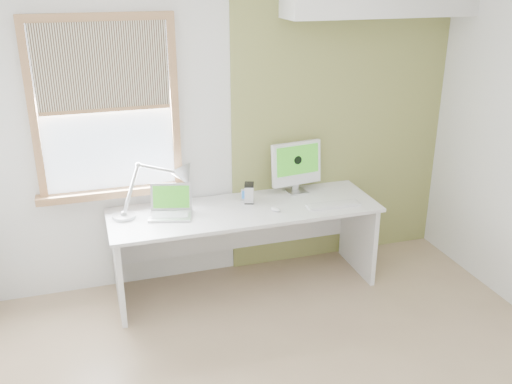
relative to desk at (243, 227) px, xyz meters
name	(u,v)px	position (x,y,z in m)	size (l,w,h in m)	color
room	(311,208)	(-0.01, -1.44, 0.77)	(4.04, 3.54, 2.64)	tan
accent_wall	(341,121)	(0.99, 0.30, 0.77)	(2.00, 0.02, 2.60)	olive
window	(106,110)	(-1.01, 0.27, 1.01)	(1.20, 0.14, 1.42)	#97683F
desk	(243,227)	(0.00, 0.00, 0.00)	(2.20, 0.70, 0.73)	white
desk_lamp	(173,181)	(-0.54, 0.14, 0.42)	(0.78, 0.39, 0.43)	#B6B9BB
laptop	(171,208)	(-0.59, 0.00, 0.25)	(0.39, 0.34, 0.23)	#B6B9BB
phone_dock	(244,198)	(0.03, 0.07, 0.23)	(0.07, 0.07, 0.12)	#B6B9BB
external_drive	(249,193)	(0.07, 0.06, 0.27)	(0.11, 0.14, 0.16)	#B6B9BB
imac	(296,164)	(0.53, 0.16, 0.45)	(0.46, 0.17, 0.45)	#B6B9BB
keyboard	(333,205)	(0.71, -0.23, 0.20)	(0.45, 0.14, 0.02)	white
mouse	(276,209)	(0.22, -0.19, 0.21)	(0.06, 0.10, 0.03)	white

